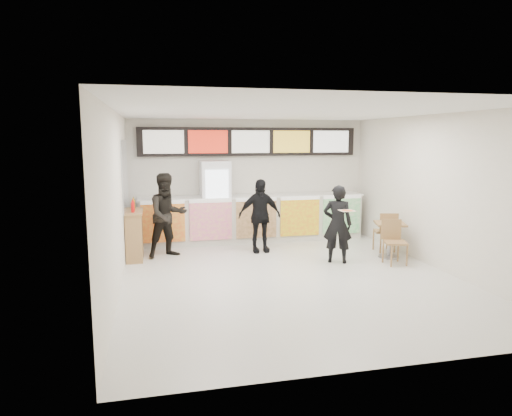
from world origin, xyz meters
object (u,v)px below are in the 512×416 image
object	(u,v)px
drinks_fridge	(215,202)
cafe_table	(390,233)
service_counter	(253,218)
customer_left	(167,215)
customer_mid	(260,216)
condiment_ledge	(134,234)
customer_main	(338,224)

from	to	relation	value
drinks_fridge	cafe_table	size ratio (longest dim) A/B	1.26
service_counter	customer_left	size ratio (longest dim) A/B	3.08
cafe_table	drinks_fridge	bearing A→B (deg)	163.96
service_counter	drinks_fridge	world-z (taller)	drinks_fridge
customer_mid	condiment_ledge	size ratio (longest dim) A/B	1.33
customer_left	customer_mid	size ratio (longest dim) A/B	1.10
service_counter	customer_mid	bearing A→B (deg)	-95.08
cafe_table	condiment_ledge	xyz separation A→B (m)	(-5.32, 1.08, 0.01)
service_counter	customer_left	world-z (taller)	customer_left
customer_main	customer_left	xyz separation A→B (m)	(-3.37, 1.26, 0.10)
customer_left	cafe_table	size ratio (longest dim) A/B	1.14
service_counter	customer_left	xyz separation A→B (m)	(-2.12, -1.10, 0.33)
customer_mid	cafe_table	world-z (taller)	customer_mid
service_counter	customer_mid	distance (m)	1.16
cafe_table	customer_mid	bearing A→B (deg)	174.18
condiment_ledge	customer_main	bearing A→B (deg)	-16.53
cafe_table	condiment_ledge	size ratio (longest dim) A/B	1.28
customer_mid	condiment_ledge	bearing A→B (deg)	177.80
drinks_fridge	customer_mid	distance (m)	1.43
customer_left	customer_mid	bearing A→B (deg)	-21.18
drinks_fridge	customer_main	world-z (taller)	drinks_fridge
service_counter	drinks_fridge	bearing A→B (deg)	179.01
service_counter	cafe_table	bearing A→B (deg)	-41.72
service_counter	cafe_table	xyz separation A→B (m)	(2.50, -2.23, -0.05)
customer_mid	service_counter	bearing A→B (deg)	82.25
customer_main	cafe_table	world-z (taller)	customer_main
customer_main	customer_left	distance (m)	3.60
customer_mid	condiment_ledge	xyz separation A→B (m)	(-2.72, -0.02, -0.29)
service_counter	condiment_ledge	world-z (taller)	condiment_ledge
customer_main	customer_left	size ratio (longest dim) A/B	0.89
customer_main	customer_mid	xyz separation A→B (m)	(-1.35, 1.23, 0.02)
drinks_fridge	customer_main	bearing A→B (deg)	-47.43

